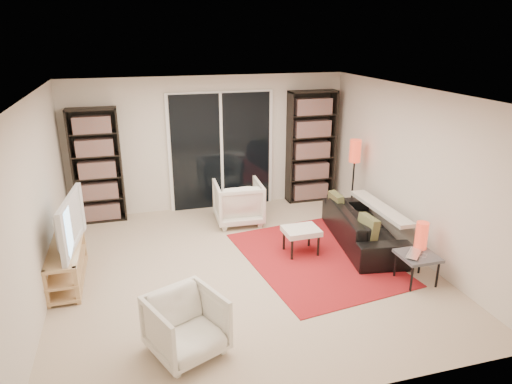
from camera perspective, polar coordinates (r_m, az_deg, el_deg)
floor at (r=6.44m, az=-1.44°, el=-9.49°), size 5.00×5.00×0.00m
wall_back at (r=8.30m, az=-5.80°, el=6.03°), size 5.00×0.02×2.40m
wall_front at (r=3.78m, az=7.97°, el=-11.17°), size 5.00×0.02×2.40m
wall_left at (r=5.90m, az=-25.80°, el=-1.51°), size 0.02×5.00×2.40m
wall_right at (r=6.96m, az=18.85°, el=2.43°), size 0.02×5.00×2.40m
ceiling at (r=5.68m, az=-1.65°, el=12.21°), size 5.00×5.00×0.02m
sliding_door at (r=8.34m, az=-4.36°, el=5.07°), size 1.92×0.08×2.16m
bookshelf_left at (r=8.11m, az=-19.23°, el=3.05°), size 0.80×0.30×1.95m
bookshelf_right at (r=8.70m, az=6.90°, el=5.59°), size 0.90×0.30×2.10m
tv_stand at (r=6.48m, az=-22.59°, el=-8.29°), size 0.40×1.25×0.50m
tv at (r=6.24m, az=-23.09°, el=-3.59°), size 0.29×1.18×0.68m
rug at (r=6.74m, az=7.45°, el=-8.18°), size 2.16×2.72×0.01m
sofa at (r=7.22m, az=13.23°, el=-4.17°), size 1.04×2.04×0.57m
armchair_back at (r=7.78m, az=-2.23°, el=-1.27°), size 0.82×0.84×0.73m
armchair_front at (r=4.83m, az=-8.71°, el=-16.13°), size 0.91×0.92×0.64m
ottoman at (r=6.72m, az=5.68°, el=-5.00°), size 0.52×0.43×0.40m
side_table at (r=6.30m, az=19.54°, el=-7.74°), size 0.47×0.47×0.40m
laptop at (r=6.24m, az=19.59°, el=-7.44°), size 0.41×0.41×0.03m
table_lamp at (r=6.39m, az=19.98°, el=-5.13°), size 0.16×0.16×0.37m
floor_lamp at (r=7.90m, az=12.22°, el=4.06°), size 0.21×0.21×1.41m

